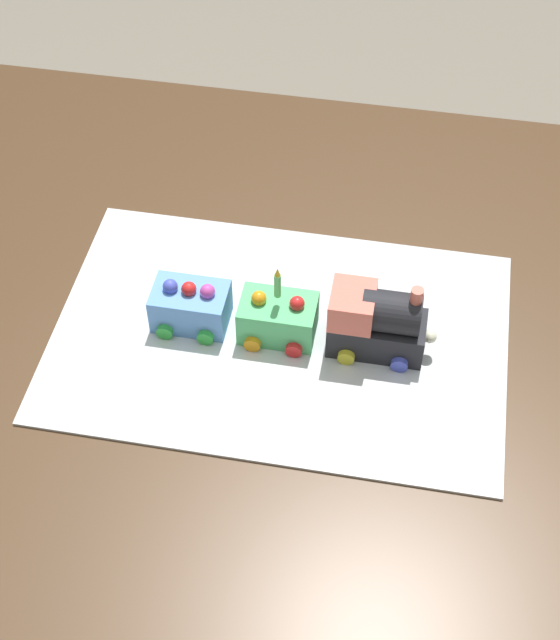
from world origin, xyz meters
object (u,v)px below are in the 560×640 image
Objects in this scene: cake_locomotive at (377,322)px; cake_car_tanker_mint_green at (278,318)px; dining_table at (294,369)px; birthday_candle at (278,283)px; cake_car_caboose_sky_blue at (191,306)px.

cake_car_tanker_mint_green is (0.13, 0.00, -0.02)m from cake_locomotive.
dining_table is 28.29× the size of birthday_candle.
birthday_candle reaches higher than cake_car_caboose_sky_blue.
dining_table is 14.00× the size of cake_car_caboose_sky_blue.
dining_table is at bearing -14.23° from cake_locomotive.
cake_locomotive reaches higher than cake_car_caboose_sky_blue.
birthday_candle reaches higher than cake_car_tanker_mint_green.
cake_car_caboose_sky_blue is at bearing 0.00° from cake_locomotive.
cake_locomotive reaches higher than cake_car_tanker_mint_green.
cake_car_tanker_mint_green is 0.12m from cake_car_caboose_sky_blue.
cake_car_tanker_mint_green is at bearing -180.00° from cake_car_caboose_sky_blue.
cake_locomotive is at bearing 180.00° from birthday_candle.
cake_car_tanker_mint_green is 1.00× the size of cake_car_caboose_sky_blue.
dining_table is 0.20m from cake_car_caboose_sky_blue.
cake_locomotive is 2.83× the size of birthday_candle.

